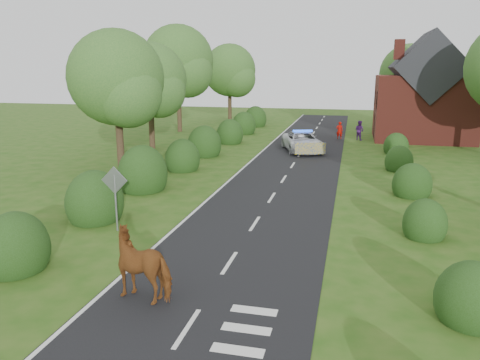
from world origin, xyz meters
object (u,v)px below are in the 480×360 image
(road_sign, at_px, (115,189))
(pedestrian_red, at_px, (339,130))
(cow, at_px, (145,268))
(pedestrian_purple, at_px, (359,130))
(police_van, at_px, (302,142))

(road_sign, relative_size, pedestrian_red, 1.64)
(cow, height_order, pedestrian_purple, pedestrian_purple)
(cow, bearing_deg, pedestrian_red, 179.32)
(cow, distance_m, police_van, 24.13)
(road_sign, distance_m, pedestrian_red, 27.50)
(road_sign, height_order, pedestrian_red, road_sign)
(pedestrian_red, bearing_deg, police_van, 66.31)
(police_van, bearing_deg, cow, -112.23)
(pedestrian_red, bearing_deg, pedestrian_purple, 169.82)
(pedestrian_red, xyz_separation_m, pedestrian_purple, (1.69, -0.19, 0.08))
(road_sign, height_order, cow, road_sign)
(road_sign, xyz_separation_m, pedestrian_red, (7.53, 26.43, -0.88))
(pedestrian_purple, bearing_deg, police_van, 95.85)
(cow, distance_m, pedestrian_red, 31.32)
(cow, bearing_deg, police_van, -176.98)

